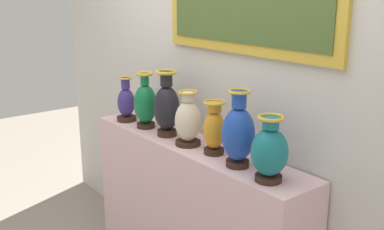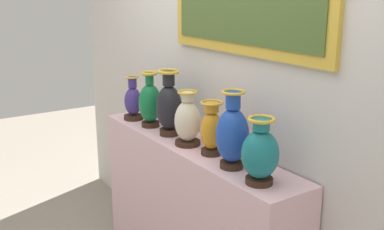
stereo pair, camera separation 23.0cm
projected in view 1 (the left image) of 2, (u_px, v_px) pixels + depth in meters
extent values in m
cube|color=beige|center=(192.00, 217.00, 3.02)|extent=(1.79, 0.35, 1.02)
cube|color=silver|center=(221.00, 56.00, 2.88)|extent=(4.13, 0.10, 3.08)
cylinder|color=#382319|center=(127.00, 118.00, 3.37)|extent=(0.14, 0.14, 0.03)
ellipsoid|color=#3F2D7F|center=(126.00, 103.00, 3.34)|extent=(0.12, 0.12, 0.21)
cylinder|color=#3F2D7F|center=(125.00, 83.00, 3.30)|extent=(0.06, 0.06, 0.08)
torus|color=gold|center=(125.00, 78.00, 3.29)|extent=(0.10, 0.10, 0.01)
cylinder|color=#382319|center=(146.00, 125.00, 3.21)|extent=(0.12, 0.12, 0.03)
ellipsoid|color=#14723D|center=(145.00, 104.00, 3.17)|extent=(0.16, 0.16, 0.27)
cylinder|color=#14723D|center=(145.00, 79.00, 3.12)|extent=(0.06, 0.06, 0.08)
torus|color=gold|center=(145.00, 74.00, 3.11)|extent=(0.12, 0.12, 0.02)
cylinder|color=#382319|center=(167.00, 133.00, 3.03)|extent=(0.13, 0.13, 0.04)
ellipsoid|color=black|center=(167.00, 108.00, 2.99)|extent=(0.17, 0.17, 0.29)
cylinder|color=black|center=(166.00, 79.00, 2.94)|extent=(0.08, 0.08, 0.09)
torus|color=gold|center=(166.00, 72.00, 2.93)|extent=(0.14, 0.14, 0.02)
cylinder|color=#382319|center=(188.00, 143.00, 2.85)|extent=(0.16, 0.16, 0.03)
ellipsoid|color=beige|center=(188.00, 121.00, 2.82)|extent=(0.16, 0.16, 0.25)
cylinder|color=beige|center=(188.00, 97.00, 2.78)|extent=(0.07, 0.07, 0.06)
torus|color=gold|center=(188.00, 92.00, 2.77)|extent=(0.12, 0.12, 0.02)
cylinder|color=#382319|center=(214.00, 151.00, 2.70)|extent=(0.12, 0.12, 0.03)
ellipsoid|color=orange|center=(214.00, 130.00, 2.67)|extent=(0.13, 0.13, 0.22)
cylinder|color=orange|center=(214.00, 107.00, 2.63)|extent=(0.08, 0.08, 0.05)
torus|color=gold|center=(214.00, 102.00, 2.62)|extent=(0.13, 0.13, 0.01)
cylinder|color=#382319|center=(237.00, 163.00, 2.51)|extent=(0.13, 0.13, 0.03)
ellipsoid|color=#1E47B2|center=(238.00, 134.00, 2.47)|extent=(0.18, 0.18, 0.29)
cylinder|color=#1E47B2|center=(239.00, 100.00, 2.42)|extent=(0.08, 0.08, 0.09)
torus|color=gold|center=(239.00, 91.00, 2.41)|extent=(0.13, 0.13, 0.02)
cylinder|color=#382319|center=(268.00, 178.00, 2.32)|extent=(0.14, 0.14, 0.03)
ellipsoid|color=#19727A|center=(269.00, 152.00, 2.28)|extent=(0.19, 0.19, 0.24)
cylinder|color=#19727A|center=(271.00, 123.00, 2.24)|extent=(0.08, 0.08, 0.06)
torus|color=gold|center=(271.00, 118.00, 2.24)|extent=(0.14, 0.14, 0.02)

